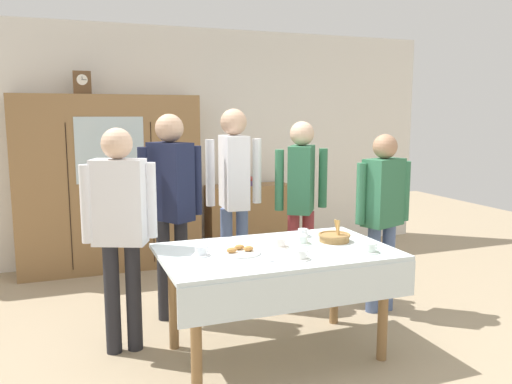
{
  "coord_description": "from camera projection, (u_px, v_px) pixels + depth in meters",
  "views": [
    {
      "loc": [
        -1.36,
        -3.44,
        1.71
      ],
      "look_at": [
        0.0,
        0.2,
        1.12
      ],
      "focal_mm": 36.3,
      "sensor_mm": 36.0,
      "label": 1
    }
  ],
  "objects": [
    {
      "name": "person_behind_table_left",
      "position": [
        234.0,
        185.0,
        4.64
      ],
      "size": [
        0.52,
        0.37,
        1.76
      ],
      "color": "slate",
      "rests_on": "ground"
    },
    {
      "name": "wall_cabinet",
      "position": [
        110.0,
        184.0,
        5.64
      ],
      "size": [
        1.93,
        0.46,
        1.91
      ],
      "color": "olive",
      "rests_on": "ground"
    },
    {
      "name": "tea_cup_mid_left",
      "position": [
        280.0,
        244.0,
        3.67
      ],
      "size": [
        0.13,
        0.13,
        0.06
      ],
      "color": "white",
      "rests_on": "dining_table"
    },
    {
      "name": "person_near_right_end",
      "position": [
        171.0,
        196.0,
        4.22
      ],
      "size": [
        0.52,
        0.41,
        1.71
      ],
      "color": "#232328",
      "rests_on": "ground"
    },
    {
      "name": "ground_plane",
      "position": [
        265.0,
        342.0,
        3.92
      ],
      "size": [
        12.0,
        12.0,
        0.0
      ],
      "primitive_type": "plane",
      "color": "tan",
      "rests_on": "ground"
    },
    {
      "name": "tea_cup_near_right",
      "position": [
        301.0,
        255.0,
        3.36
      ],
      "size": [
        0.13,
        0.13,
        0.06
      ],
      "color": "white",
      "rests_on": "dining_table"
    },
    {
      "name": "book_stack",
      "position": [
        248.0,
        181.0,
        6.26
      ],
      "size": [
        0.18,
        0.23,
        0.09
      ],
      "color": "#664C7A",
      "rests_on": "bookshelf_low"
    },
    {
      "name": "mantel_clock",
      "position": [
        82.0,
        83.0,
        5.4
      ],
      "size": [
        0.18,
        0.11,
        0.24
      ],
      "color": "brown",
      "rests_on": "wall_cabinet"
    },
    {
      "name": "bookshelf_low",
      "position": [
        248.0,
        220.0,
        6.33
      ],
      "size": [
        1.02,
        0.35,
        0.86
      ],
      "color": "olive",
      "rests_on": "ground"
    },
    {
      "name": "pastry_plate",
      "position": [
        240.0,
        252.0,
        3.51
      ],
      "size": [
        0.28,
        0.28,
        0.05
      ],
      "color": "white",
      "rests_on": "dining_table"
    },
    {
      "name": "spoon_back_edge",
      "position": [
        280.0,
        239.0,
        3.89
      ],
      "size": [
        0.12,
        0.02,
        0.01
      ],
      "color": "silver",
      "rests_on": "dining_table"
    },
    {
      "name": "tea_cup_far_right",
      "position": [
        303.0,
        233.0,
        3.98
      ],
      "size": [
        0.13,
        0.13,
        0.06
      ],
      "color": "white",
      "rests_on": "dining_table"
    },
    {
      "name": "spoon_front_edge",
      "position": [
        269.0,
        262.0,
        3.31
      ],
      "size": [
        0.12,
        0.02,
        0.01
      ],
      "color": "silver",
      "rests_on": "dining_table"
    },
    {
      "name": "tea_cup_back_edge",
      "position": [
        370.0,
        249.0,
        3.53
      ],
      "size": [
        0.13,
        0.13,
        0.06
      ],
      "color": "silver",
      "rests_on": "dining_table"
    },
    {
      "name": "person_beside_shelf",
      "position": [
        120.0,
        219.0,
        3.63
      ],
      "size": [
        0.52,
        0.32,
        1.62
      ],
      "color": "#232328",
      "rests_on": "ground"
    },
    {
      "name": "bread_basket",
      "position": [
        334.0,
        237.0,
        3.84
      ],
      "size": [
        0.24,
        0.24,
        0.16
      ],
      "color": "#9E7542",
      "rests_on": "dining_table"
    },
    {
      "name": "tea_cup_center",
      "position": [
        302.0,
        240.0,
        3.76
      ],
      "size": [
        0.13,
        0.13,
        0.06
      ],
      "color": "silver",
      "rests_on": "dining_table"
    },
    {
      "name": "dining_table",
      "position": [
        278.0,
        266.0,
        3.6
      ],
      "size": [
        1.61,
        0.97,
        0.77
      ],
      "color": "olive",
      "rests_on": "ground"
    },
    {
      "name": "person_by_cabinet",
      "position": [
        383.0,
        206.0,
        4.41
      ],
      "size": [
        0.52,
        0.31,
        1.54
      ],
      "color": "slate",
      "rests_on": "ground"
    },
    {
      "name": "spoon_center",
      "position": [
        231.0,
        244.0,
        3.76
      ],
      "size": [
        0.12,
        0.02,
        0.01
      ],
      "color": "silver",
      "rests_on": "dining_table"
    },
    {
      "name": "back_wall",
      "position": [
        184.0,
        144.0,
        6.17
      ],
      "size": [
        6.4,
        0.1,
        2.7
      ],
      "primitive_type": "cube",
      "color": "silver",
      "rests_on": "ground"
    },
    {
      "name": "person_behind_table_right",
      "position": [
        301.0,
        192.0,
        4.74
      ],
      "size": [
        0.52,
        0.41,
        1.64
      ],
      "color": "#933338",
      "rests_on": "ground"
    },
    {
      "name": "tea_cup_mid_right",
      "position": [
        201.0,
        252.0,
        3.45
      ],
      "size": [
        0.13,
        0.13,
        0.06
      ],
      "color": "white",
      "rests_on": "dining_table"
    }
  ]
}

